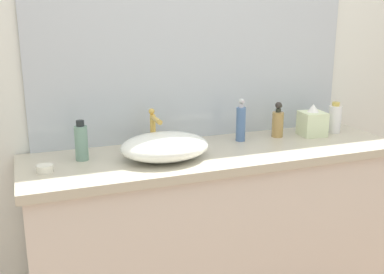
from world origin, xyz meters
name	(u,v)px	position (x,y,z in m)	size (l,w,h in m)	color
bathroom_wall_rear	(197,45)	(0.00, 0.73, 1.30)	(6.00, 0.06, 2.60)	silver
vanity_counter	(216,235)	(-0.01, 0.43, 0.43)	(1.73, 0.51, 0.85)	beige
wall_mirror_panel	(197,39)	(-0.01, 0.69, 1.33)	(1.59, 0.01, 0.97)	#B2BCC6
sink_basin	(165,147)	(-0.27, 0.40, 0.90)	(0.38, 0.30, 0.11)	white
faucet	(154,125)	(-0.27, 0.56, 0.96)	(0.03, 0.15, 0.18)	gold
soap_dispenser	(278,122)	(0.37, 0.55, 0.92)	(0.06, 0.06, 0.18)	#AB864B
lotion_bottle	(241,123)	(0.16, 0.54, 0.94)	(0.05, 0.05, 0.21)	#4C6D9D
perfume_bottle	(335,118)	(0.69, 0.52, 0.92)	(0.06, 0.06, 0.16)	white
spray_can	(81,142)	(-0.61, 0.51, 0.93)	(0.05, 0.05, 0.17)	gray
tissue_box	(312,122)	(0.55, 0.51, 0.92)	(0.13, 0.13, 0.16)	beige
candle_jar	(45,169)	(-0.76, 0.40, 0.86)	(0.06, 0.06, 0.03)	silver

